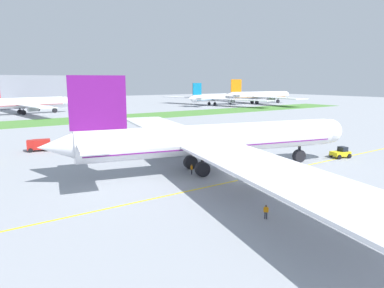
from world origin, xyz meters
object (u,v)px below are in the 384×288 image
(parked_airliner_far_centre, at_px, (26,103))
(service_truck_fuel_bowser, at_px, (38,145))
(ground_crew_wingwalker_port, at_px, (192,168))
(airliner_foreground, at_px, (212,140))
(parked_airliner_far_outer, at_px, (258,96))
(pushback_tug, at_px, (341,153))
(ground_crew_marshaller_front, at_px, (266,211))
(parked_airliner_far_right, at_px, (214,98))

(parked_airliner_far_centre, bearing_deg, service_truck_fuel_bowser, -98.99)
(ground_crew_wingwalker_port, xyz_separation_m, parked_airliner_far_centre, (-0.92, 128.65, 4.08))
(ground_crew_wingwalker_port, bearing_deg, airliner_foreground, -2.28)
(airliner_foreground, bearing_deg, service_truck_fuel_bowser, 119.38)
(parked_airliner_far_outer, bearing_deg, parked_airliner_far_centre, 177.12)
(pushback_tug, relative_size, ground_crew_marshaller_front, 3.46)
(parked_airliner_far_outer, bearing_deg, pushback_tug, -130.28)
(ground_crew_wingwalker_port, xyz_separation_m, service_truck_fuel_bowser, (-15.76, 34.83, 0.40))
(parked_airliner_far_right, bearing_deg, ground_crew_marshaller_front, -127.18)
(ground_crew_wingwalker_port, distance_m, parked_airliner_far_right, 164.63)
(airliner_foreground, distance_m, parked_airliner_far_centre, 128.90)
(pushback_tug, relative_size, parked_airliner_far_right, 0.07)
(parked_airliner_far_outer, bearing_deg, ground_crew_marshaller_front, -135.51)
(ground_crew_marshaller_front, height_order, service_truck_fuel_bowser, service_truck_fuel_bowser)
(parked_airliner_far_outer, bearing_deg, airliner_foreground, -138.16)
(parked_airliner_far_right, xyz_separation_m, parked_airliner_far_outer, (33.60, -4.12, 0.74))
(ground_crew_marshaller_front, height_order, parked_airliner_far_outer, parked_airliner_far_outer)
(pushback_tug, distance_m, ground_crew_marshaller_front, 37.76)
(parked_airliner_far_centre, relative_size, parked_airliner_far_right, 0.79)
(airliner_foreground, bearing_deg, pushback_tug, -13.55)
(ground_crew_marshaller_front, distance_m, service_truck_fuel_bowser, 56.01)
(service_truck_fuel_bowser, distance_m, parked_airliner_far_outer, 178.21)
(ground_crew_wingwalker_port, relative_size, parked_airliner_far_outer, 0.02)
(service_truck_fuel_bowser, height_order, parked_airliner_far_outer, parked_airliner_far_outer)
(service_truck_fuel_bowser, bearing_deg, parked_airliner_far_right, 36.67)
(service_truck_fuel_bowser, xyz_separation_m, parked_airliner_far_right, (122.04, 90.85, 3.27))
(pushback_tug, xyz_separation_m, parked_airliner_far_right, (75.11, 132.40, 3.70))
(pushback_tug, distance_m, ground_crew_wingwalker_port, 31.87)
(ground_crew_wingwalker_port, bearing_deg, service_truck_fuel_bowser, 114.35)
(pushback_tug, bearing_deg, parked_airliner_far_outer, 49.72)
(ground_crew_wingwalker_port, distance_m, ground_crew_marshaller_front, 20.41)
(service_truck_fuel_bowser, xyz_separation_m, parked_airliner_far_centre, (14.84, 93.82, 3.68))
(ground_crew_marshaller_front, xyz_separation_m, parked_airliner_far_centre, (3.28, 148.62, 4.12))
(airliner_foreground, relative_size, pushback_tug, 15.49)
(airliner_foreground, relative_size, parked_airliner_far_right, 1.08)
(ground_crew_wingwalker_port, relative_size, ground_crew_marshaller_front, 1.04)
(pushback_tug, height_order, parked_airliner_far_right, parked_airliner_far_right)
(ground_crew_marshaller_front, bearing_deg, service_truck_fuel_bowser, 101.91)
(ground_crew_wingwalker_port, bearing_deg, parked_airliner_far_right, 49.78)
(service_truck_fuel_bowser, bearing_deg, ground_crew_wingwalker_port, -65.65)
(ground_crew_marshaller_front, distance_m, parked_airliner_far_outer, 202.01)
(airliner_foreground, relative_size, ground_crew_marshaller_front, 53.66)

